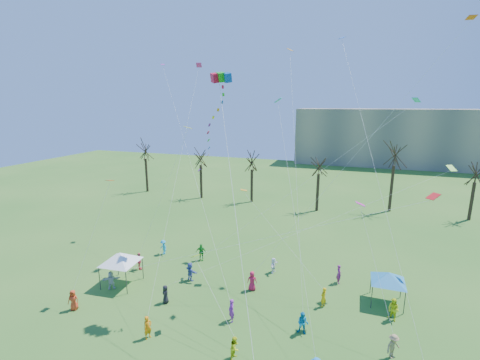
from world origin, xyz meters
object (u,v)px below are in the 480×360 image
(canopy_tent_white, at_px, (120,258))
(big_box_kite, at_px, (215,131))
(distant_building, at_px, (412,138))
(canopy_tent_blue, at_px, (388,277))

(canopy_tent_white, bearing_deg, big_box_kite, 1.55)
(distant_building, relative_size, big_box_kite, 3.07)
(distant_building, bearing_deg, canopy_tent_blue, -98.83)
(big_box_kite, bearing_deg, canopy_tent_blue, 18.07)
(distant_building, distance_m, big_box_kite, 79.88)
(big_box_kite, relative_size, canopy_tent_white, 4.69)
(big_box_kite, distance_m, canopy_tent_blue, 18.52)
(canopy_tent_white, height_order, canopy_tent_blue, canopy_tent_white)
(distant_building, relative_size, canopy_tent_blue, 16.08)
(canopy_tent_white, relative_size, canopy_tent_blue, 1.12)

